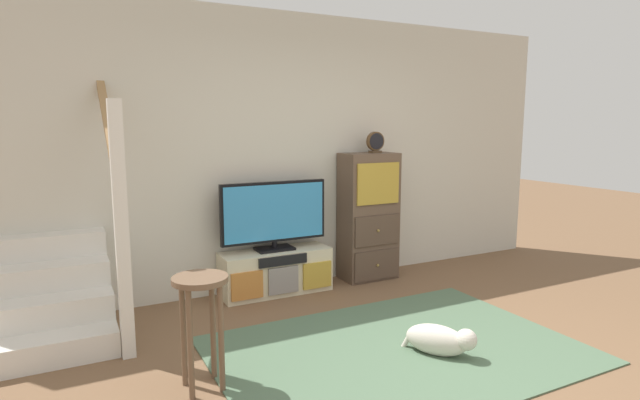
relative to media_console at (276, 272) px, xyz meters
The scene contains 10 objects.
ground_plane 2.22m from the media_console, 82.21° to the right, with size 20.00×20.00×0.00m, color brown.
back_wall 1.21m from the media_console, 41.71° to the left, with size 6.40×0.12×2.70m, color beige.
area_rug 1.63m from the media_console, 79.33° to the right, with size 2.60×1.80×0.01m, color #4C664C.
media_console is the anchor object (origin of this frame).
television 0.57m from the media_console, 90.00° to the left, with size 1.06×0.22×0.67m.
side_cabinet 1.15m from the media_console, ahead, with size 0.58×0.38×1.33m.
desk_clock 1.66m from the media_console, ahead, with size 0.19×0.08×0.22m.
staircase 1.94m from the media_console, behind, with size 1.00×1.36×2.20m.
bar_stool_near 1.86m from the media_console, 126.51° to the right, with size 0.34×0.34×0.72m.
dog 1.86m from the media_console, 73.58° to the right, with size 0.42×0.48×0.23m.
Camera 1 is at (-2.09, -2.25, 1.64)m, focal length 28.59 mm.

